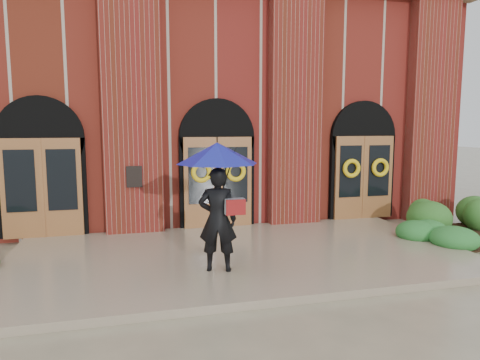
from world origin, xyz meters
name	(u,v)px	position (x,y,z in m)	size (l,w,h in m)	color
ground	(243,261)	(0.00, 0.00, 0.00)	(90.00, 90.00, 0.00)	gray
landing	(241,255)	(0.00, 0.15, 0.07)	(10.00, 5.30, 0.15)	gray
church_building	(188,112)	(0.00, 8.78, 3.50)	(16.20, 12.53, 7.00)	maroon
man_with_umbrella	(218,182)	(-0.74, -0.90, 1.89)	(1.95, 1.95, 2.49)	black
hedge_wall_right	(467,216)	(6.80, 1.01, 0.43)	(3.35, 1.34, 0.86)	#2A5D20
hedge_front_right	(448,234)	(5.32, 0.00, 0.27)	(1.52, 1.31, 0.54)	#246528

